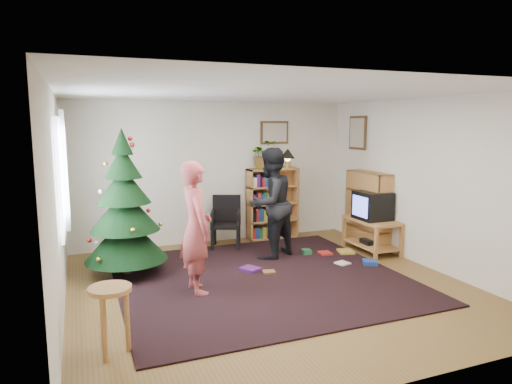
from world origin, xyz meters
name	(u,v)px	position (x,y,z in m)	size (l,w,h in m)	color
floor	(270,286)	(0.00, 0.00, 0.00)	(5.00, 5.00, 0.00)	brown
ceiling	(271,92)	(0.00, 0.00, 2.50)	(5.00, 5.00, 0.00)	white
wall_back	(215,173)	(0.00, 2.50, 1.25)	(5.00, 0.02, 2.50)	silver
wall_front	(398,238)	(0.00, -2.50, 1.25)	(5.00, 0.02, 2.50)	silver
wall_left	(57,205)	(-2.50, 0.00, 1.25)	(0.02, 5.00, 2.50)	silver
wall_right	(425,183)	(2.50, 0.00, 1.25)	(0.02, 5.00, 2.50)	silver
rug	(261,278)	(0.00, 0.30, 0.01)	(3.80, 3.60, 0.02)	black
window_pane	(60,176)	(-2.47, 0.60, 1.50)	(0.04, 1.20, 1.40)	silver
curtain	(65,170)	(-2.43, 1.30, 1.50)	(0.06, 0.35, 1.60)	silver
picture_back	(274,133)	(1.15, 2.48, 1.95)	(0.55, 0.03, 0.42)	#4C3319
picture_right	(358,133)	(2.48, 1.75, 1.95)	(0.03, 0.50, 0.60)	#4C3319
christmas_tree	(125,215)	(-1.70, 1.17, 0.86)	(1.14, 1.14, 2.07)	#3F2816
bookshelf_back	(273,203)	(1.06, 2.34, 0.66)	(0.95, 0.30, 1.30)	#BB7E43
bookshelf_right	(368,209)	(2.34, 1.17, 0.66)	(0.30, 0.95, 1.30)	#BB7E43
tv_stand	(371,232)	(2.22, 0.88, 0.33)	(0.54, 0.98, 0.55)	#BB7E43
crt_tv	(372,205)	(2.22, 0.88, 0.78)	(0.49, 0.53, 0.46)	black
armchair	(224,220)	(0.03, 2.07, 0.48)	(0.63, 0.65, 0.89)	black
stool	(110,302)	(-2.06, -1.11, 0.51)	(0.39, 0.39, 0.65)	#BB7E43
person_standing	(196,228)	(-0.94, 0.15, 0.84)	(0.61, 0.40, 1.67)	#AB4447
person_by_chair	(270,204)	(0.51, 1.18, 0.87)	(0.85, 0.66, 1.75)	black
potted_plant	(263,155)	(0.86, 2.34, 1.56)	(0.47, 0.40, 0.52)	gray
table_lamp	(288,155)	(1.36, 2.34, 1.54)	(0.27, 0.27, 0.36)	#A57F33
floor_clutter	(317,260)	(1.08, 0.67, 0.04)	(1.99, 1.06, 0.08)	#A51E19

